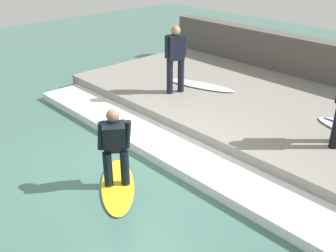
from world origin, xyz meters
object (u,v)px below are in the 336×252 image
object	(u,v)px
surfer_riding	(115,144)
surfboard_riding	(118,185)
surfboard_waiting_near	(201,85)
surfer_waiting_near	(176,56)

from	to	relation	value
surfer_riding	surfboard_riding	bearing A→B (deg)	90.00
surfboard_waiting_near	surfboard_riding	bearing A→B (deg)	-156.51
surfboard_riding	surfboard_waiting_near	world-z (taller)	surfboard_waiting_near
surfboard_waiting_near	surfer_riding	bearing A→B (deg)	-156.51
surfer_riding	surfboard_waiting_near	world-z (taller)	surfer_riding
surfer_riding	surfer_waiting_near	size ratio (longest dim) A/B	0.85
surfer_waiting_near	surfboard_waiting_near	bearing A→B (deg)	-10.58
surfboard_riding	surfboard_waiting_near	distance (m)	4.30
surfer_waiting_near	surfboard_riding	bearing A→B (deg)	-149.62
surfboard_riding	surfer_waiting_near	size ratio (longest dim) A/B	1.05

